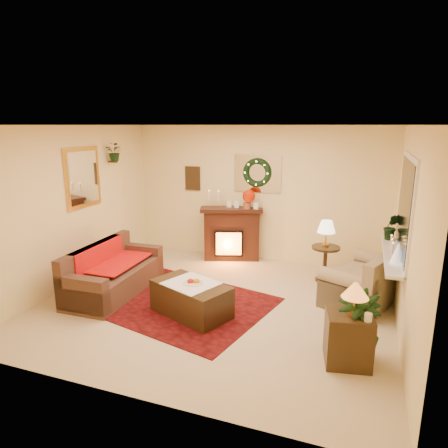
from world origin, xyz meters
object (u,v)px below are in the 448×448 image
(fireplace, at_px, (232,232))
(loveseat, at_px, (365,274))
(sofa, at_px, (114,267))
(end_table_square, at_px, (348,340))
(side_table_round, at_px, (325,263))
(coffee_table, at_px, (191,300))

(fireplace, bearing_deg, loveseat, -42.95)
(sofa, distance_m, end_table_square, 3.67)
(sofa, distance_m, side_table_round, 3.48)
(side_table_round, bearing_deg, end_table_square, -78.09)
(sofa, height_order, side_table_round, sofa)
(fireplace, xyz_separation_m, side_table_round, (1.86, -0.56, -0.23))
(side_table_round, bearing_deg, loveseat, -42.26)
(sofa, relative_size, loveseat, 1.29)
(sofa, xyz_separation_m, loveseat, (3.72, 1.03, -0.01))
(end_table_square, bearing_deg, fireplace, 128.82)
(end_table_square, height_order, coffee_table, end_table_square)
(sofa, bearing_deg, fireplace, 59.22)
(end_table_square, bearing_deg, side_table_round, 101.91)
(sofa, xyz_separation_m, fireplace, (1.22, 2.17, 0.12))
(sofa, bearing_deg, end_table_square, -13.61)
(fireplace, height_order, loveseat, fireplace)
(fireplace, relative_size, end_table_square, 1.79)
(sofa, relative_size, side_table_round, 2.94)
(loveseat, distance_m, end_table_square, 1.81)
(fireplace, relative_size, coffee_table, 0.97)
(end_table_square, xyz_separation_m, coffee_table, (-2.13, 0.47, -0.06))
(sofa, relative_size, fireplace, 1.69)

